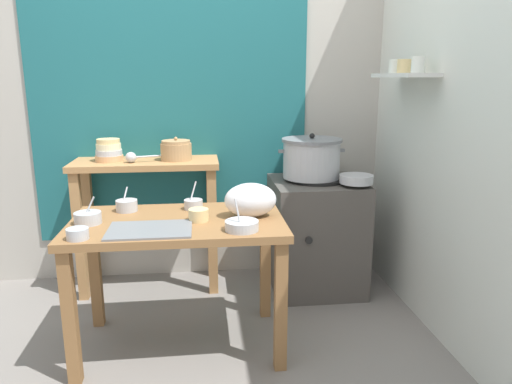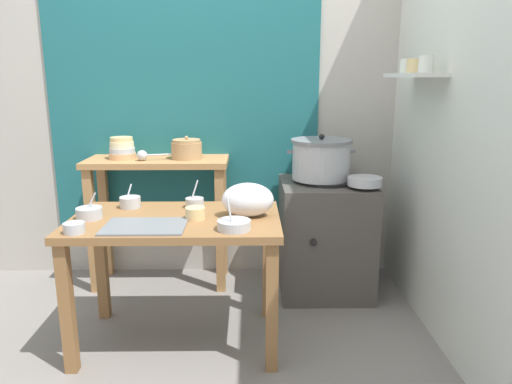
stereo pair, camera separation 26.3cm
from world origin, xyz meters
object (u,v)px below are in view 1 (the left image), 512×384
at_px(prep_bowl_0, 88,217).
at_px(prep_bowl_4, 78,233).
at_px(stove_block, 316,234).
at_px(wide_pan, 356,179).
at_px(plastic_bag, 250,200).
at_px(prep_bowl_5, 127,205).
at_px(prep_bowl_3, 199,214).
at_px(clay_pot, 176,150).
at_px(prep_bowl_2, 242,225).
at_px(bowl_stack_enamel, 109,151).
at_px(back_shelf_table, 147,193).
at_px(serving_tray, 150,230).
at_px(prep_table, 178,240).
at_px(steamer_pot, 311,158).
at_px(prep_bowl_1, 194,204).
at_px(ladle, 133,157).

xyz_separation_m(prep_bowl_0, prep_bowl_4, (0.01, -0.24, -0.00)).
relative_size(stove_block, wide_pan, 3.64).
bearing_deg(plastic_bag, wide_pan, 32.75).
height_order(wide_pan, prep_bowl_5, prep_bowl_5).
bearing_deg(prep_bowl_3, prep_bowl_5, 149.26).
xyz_separation_m(clay_pot, prep_bowl_4, (-0.40, -1.05, -0.22)).
height_order(prep_bowl_0, prep_bowl_3, prep_bowl_0).
bearing_deg(prep_bowl_4, prep_bowl_2, 3.33).
relative_size(prep_bowl_2, prep_bowl_3, 1.59).
xyz_separation_m(plastic_bag, wide_pan, (0.73, 0.47, -0.00)).
height_order(prep_bowl_0, prep_bowl_2, prep_bowl_2).
distance_m(clay_pot, plastic_bag, 0.90).
xyz_separation_m(bowl_stack_enamel, plastic_bag, (0.85, -0.79, -0.16)).
bearing_deg(wide_pan, prep_bowl_5, -168.58).
bearing_deg(back_shelf_table, bowl_stack_enamel, 179.41).
distance_m(serving_tray, prep_bowl_3, 0.27).
xyz_separation_m(prep_table, back_shelf_table, (-0.24, 0.80, 0.07)).
bearing_deg(bowl_stack_enamel, prep_bowl_3, -55.10).
relative_size(back_shelf_table, prep_bowl_4, 9.60).
relative_size(prep_bowl_4, prep_bowl_5, 0.77).
height_order(stove_block, steamer_pot, steamer_pot).
xyz_separation_m(prep_table, plastic_bag, (0.38, 0.01, 0.20)).
xyz_separation_m(steamer_pot, prep_bowl_1, (-0.78, -0.49, -0.16)).
xyz_separation_m(serving_tray, plastic_bag, (0.51, 0.18, 0.09)).
bearing_deg(steamer_pot, prep_bowl_1, -147.94).
distance_m(prep_table, prep_bowl_5, 0.38).
bearing_deg(prep_bowl_5, steamer_pot, 22.92).
bearing_deg(prep_table, stove_block, 36.34).
distance_m(plastic_bag, prep_bowl_5, 0.69).
relative_size(steamer_pot, prep_bowl_0, 3.30).
height_order(prep_table, plastic_bag, plastic_bag).
xyz_separation_m(back_shelf_table, stove_block, (1.14, -0.13, -0.30)).
xyz_separation_m(clay_pot, prep_bowl_3, (0.14, -0.83, -0.21)).
bearing_deg(prep_bowl_2, prep_table, 146.11).
height_order(prep_bowl_0, prep_bowl_1, prep_bowl_1).
relative_size(clay_pot, plastic_bag, 0.75).
bearing_deg(wide_pan, prep_table, -156.58).
bearing_deg(prep_bowl_0, ladle, 79.78).
xyz_separation_m(clay_pot, prep_bowl_0, (-0.41, -0.81, -0.21)).
xyz_separation_m(stove_block, serving_tray, (-1.03, -0.84, 0.34)).
bearing_deg(steamer_pot, back_shelf_table, 174.30).
distance_m(ladle, prep_bowl_1, 0.68).
distance_m(back_shelf_table, prep_bowl_0, 0.84).
distance_m(back_shelf_table, steamer_pot, 1.13).
bearing_deg(wide_pan, serving_tray, -152.20).
height_order(prep_table, prep_bowl_5, prep_bowl_5).
bearing_deg(prep_bowl_5, stove_block, 21.40).
distance_m(wide_pan, prep_bowl_2, 1.06).
distance_m(stove_block, prep_bowl_2, 1.12).
xyz_separation_m(prep_bowl_3, prep_bowl_5, (-0.39, 0.23, -0.00)).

